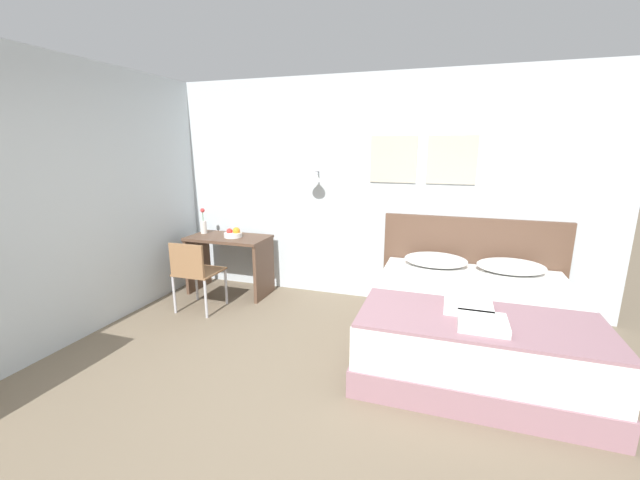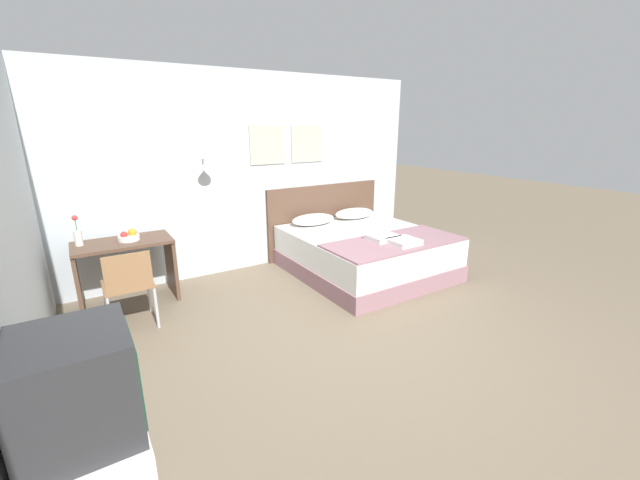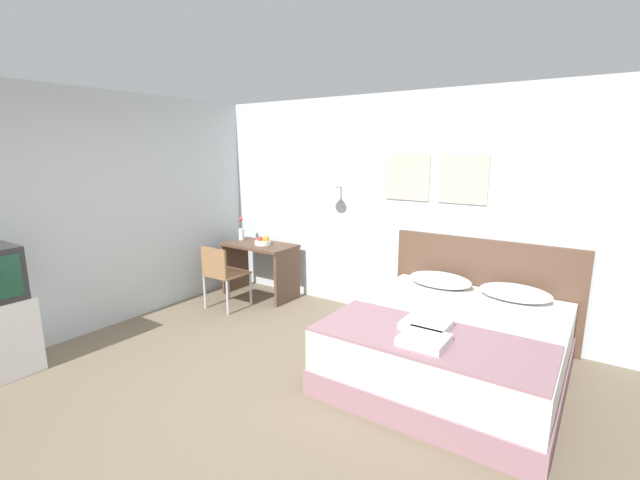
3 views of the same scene
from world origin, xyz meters
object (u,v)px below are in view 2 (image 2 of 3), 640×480
object	(u,v)px
throw_blanket	(395,242)
desk	(125,262)
television	(76,388)
pillow_right	(354,213)
folded_towel_near_foot	(383,237)
desk_chair	(128,282)
pillow_left	(313,219)
headboard	(324,219)
fruit_bowl	(129,237)
bed	(365,253)
folded_towel_mid_bed	(404,242)
flower_vase	(78,235)

from	to	relation	value
throw_blanket	desk	distance (m)	3.14
television	desk	bearing A→B (deg)	80.71
pillow_right	desk	bearing A→B (deg)	-178.66
folded_towel_near_foot	desk_chair	world-z (taller)	desk_chair
pillow_left	desk_chair	bearing A→B (deg)	-163.93
headboard	television	xyz separation A→B (m)	(-3.37, -3.31, 0.40)
throw_blanket	fruit_bowl	size ratio (longest dim) A/B	7.95
pillow_right	television	xyz separation A→B (m)	(-3.74, -3.03, 0.30)
desk	television	world-z (taller)	television
headboard	desk_chair	xyz separation A→B (m)	(-2.94, -1.02, -0.04)
headboard	fruit_bowl	world-z (taller)	headboard
pillow_left	television	distance (m)	4.27
folded_towel_near_foot	pillow_left	bearing A→B (deg)	103.86
desk_chair	folded_towel_near_foot	bearing A→B (deg)	-8.94
bed	desk_chair	size ratio (longest dim) A/B	2.43
pillow_right	folded_towel_mid_bed	distance (m)	1.51
pillow_right	television	world-z (taller)	television
pillow_left	television	size ratio (longest dim) A/B	1.39
folded_towel_near_foot	fruit_bowl	bearing A→B (deg)	157.90
throw_blanket	television	distance (m)	3.79
throw_blanket	flower_vase	world-z (taller)	flower_vase
bed	television	size ratio (longest dim) A/B	4.17
throw_blanket	flower_vase	bearing A→B (deg)	158.16
folded_towel_mid_bed	fruit_bowl	world-z (taller)	fruit_bowl
pillow_left	fruit_bowl	distance (m)	2.44
desk_chair	fruit_bowl	bearing A→B (deg)	79.12
desk_chair	fruit_bowl	xyz separation A→B (m)	(0.13, 0.66, 0.28)
pillow_left	throw_blanket	bearing A→B (deg)	-74.32
pillow_right	desk	size ratio (longest dim) A/B	0.66
folded_towel_mid_bed	television	xyz separation A→B (m)	(-3.37, -1.56, 0.32)
throw_blanket	desk_chair	size ratio (longest dim) A/B	2.15
headboard	throw_blanket	distance (m)	1.61
headboard	flower_vase	size ratio (longest dim) A/B	5.88
pillow_left	flower_vase	xyz separation A→B (m)	(-2.91, -0.01, 0.21)
headboard	folded_towel_mid_bed	bearing A→B (deg)	-89.74
bed	throw_blanket	bearing A→B (deg)	-90.00
pillow_right	desk_chair	world-z (taller)	desk_chair
bed	folded_towel_mid_bed	size ratio (longest dim) A/B	5.95
folded_towel_mid_bed	headboard	bearing A→B (deg)	90.26
throw_blanket	desk	bearing A→B (deg)	156.53
pillow_right	fruit_bowl	bearing A→B (deg)	-178.57
bed	headboard	xyz separation A→B (m)	(0.00, 1.03, 0.26)
bed	folded_towel_mid_bed	bearing A→B (deg)	-89.38
folded_towel_near_foot	headboard	bearing A→B (deg)	86.90
desk	television	size ratio (longest dim) A/B	2.10
desk	desk_chair	size ratio (longest dim) A/B	1.22
headboard	folded_towel_mid_bed	distance (m)	1.75
pillow_left	pillow_right	bearing A→B (deg)	0.00
pillow_right	folded_towel_near_foot	size ratio (longest dim) A/B	1.85
folded_towel_mid_bed	desk	size ratio (longest dim) A/B	0.33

